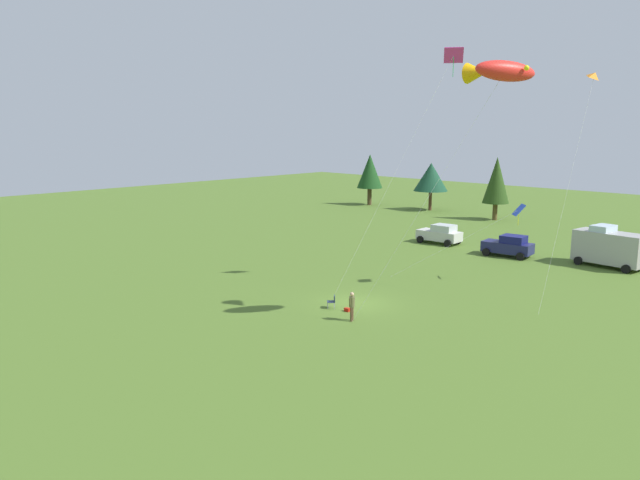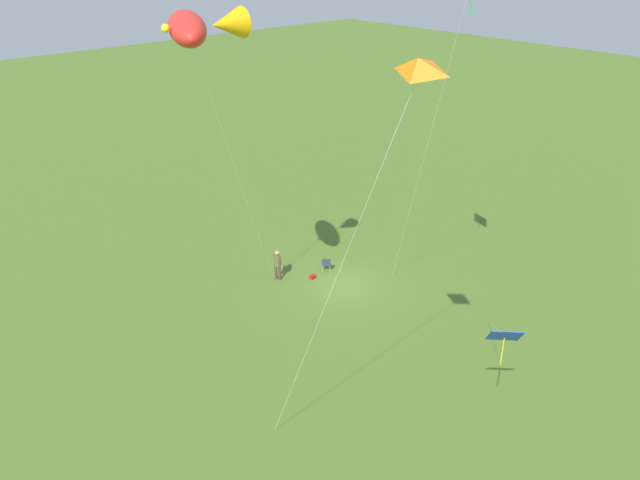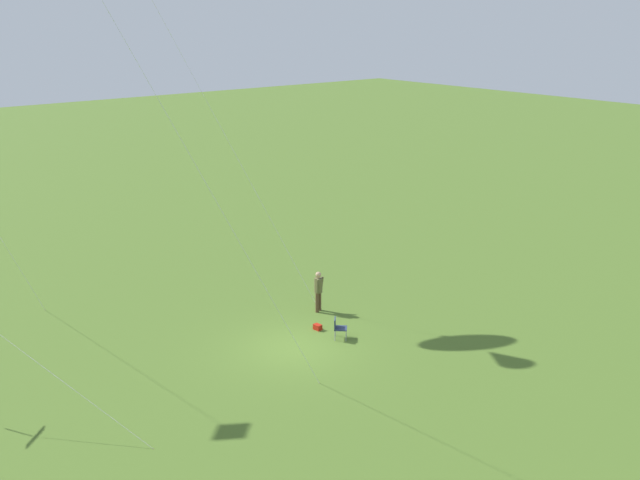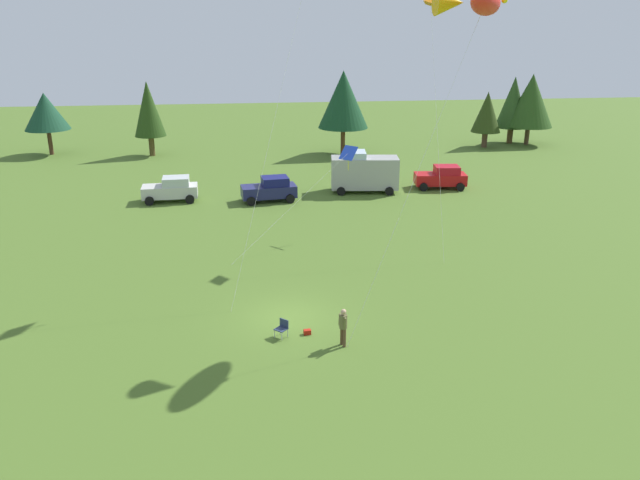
{
  "view_description": "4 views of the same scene",
  "coord_description": "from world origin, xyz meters",
  "px_view_note": "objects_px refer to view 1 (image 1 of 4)",
  "views": [
    {
      "loc": [
        25.21,
        -29.44,
        11.35
      ],
      "look_at": [
        -1.67,
        -1.62,
        4.16
      ],
      "focal_mm": 35.0,
      "sensor_mm": 36.0,
      "label": 1
    },
    {
      "loc": [
        20.33,
        20.31,
        16.99
      ],
      "look_at": [
        -0.37,
        -2.3,
        1.76
      ],
      "focal_mm": 35.0,
      "sensor_mm": 36.0,
      "label": 2
    },
    {
      "loc": [
        -20.33,
        15.27,
        12.09
      ],
      "look_at": [
        0.65,
        -1.76,
        3.7
      ],
      "focal_mm": 42.0,
      "sensor_mm": 36.0,
      "label": 3
    },
    {
      "loc": [
        -1.68,
        -26.64,
        13.46
      ],
      "look_at": [
        1.36,
        -1.24,
        4.33
      ],
      "focal_mm": 35.0,
      "sensor_mm": 36.0,
      "label": 4
    }
  ],
  "objects_px": {
    "person_kite_flyer": "(352,304)",
    "kite_diamond_blue": "(516,212)",
    "van_motorhome_grey": "(609,247)",
    "car_silver_compact": "(440,234)",
    "backpack_on_grass": "(347,310)",
    "car_navy_hatch": "(509,246)",
    "kite_delta_orange": "(595,77)",
    "kite_large_fish": "(498,72)",
    "folding_chair": "(332,301)",
    "kite_diamond_rainbow": "(451,62)"
  },
  "relations": [
    {
      "from": "person_kite_flyer",
      "to": "kite_diamond_blue",
      "type": "bearing_deg",
      "value": -122.08
    },
    {
      "from": "van_motorhome_grey",
      "to": "kite_diamond_blue",
      "type": "relative_size",
      "value": 0.68
    },
    {
      "from": "van_motorhome_grey",
      "to": "car_silver_compact",
      "type": "bearing_deg",
      "value": 10.04
    },
    {
      "from": "backpack_on_grass",
      "to": "person_kite_flyer",
      "type": "bearing_deg",
      "value": -40.01
    },
    {
      "from": "car_navy_hatch",
      "to": "kite_delta_orange",
      "type": "xyz_separation_m",
      "value": [
        9.54,
        -8.64,
        13.37
      ]
    },
    {
      "from": "kite_large_fish",
      "to": "kite_delta_orange",
      "type": "height_order",
      "value": "kite_large_fish"
    },
    {
      "from": "car_silver_compact",
      "to": "car_navy_hatch",
      "type": "bearing_deg",
      "value": -9.27
    },
    {
      "from": "person_kite_flyer",
      "to": "car_navy_hatch",
      "type": "distance_m",
      "value": 23.3
    },
    {
      "from": "person_kite_flyer",
      "to": "kite_delta_orange",
      "type": "distance_m",
      "value": 21.07
    },
    {
      "from": "backpack_on_grass",
      "to": "car_silver_compact",
      "type": "xyz_separation_m",
      "value": [
        -8.29,
        22.89,
        0.84
      ]
    },
    {
      "from": "folding_chair",
      "to": "kite_diamond_rainbow",
      "type": "xyz_separation_m",
      "value": [
        2.12,
        9.17,
        14.96
      ]
    },
    {
      "from": "car_navy_hatch",
      "to": "person_kite_flyer",
      "type": "bearing_deg",
      "value": -91.53
    },
    {
      "from": "car_navy_hatch",
      "to": "backpack_on_grass",
      "type": "bearing_deg",
      "value": -94.97
    },
    {
      "from": "kite_large_fish",
      "to": "kite_diamond_rainbow",
      "type": "xyz_separation_m",
      "value": [
        -6.81,
        6.07,
        1.37
      ]
    },
    {
      "from": "backpack_on_grass",
      "to": "kite_diamond_blue",
      "type": "xyz_separation_m",
      "value": [
        3.9,
        13.73,
        5.09
      ]
    },
    {
      "from": "backpack_on_grass",
      "to": "van_motorhome_grey",
      "type": "relative_size",
      "value": 0.06
    },
    {
      "from": "kite_delta_orange",
      "to": "kite_diamond_rainbow",
      "type": "bearing_deg",
      "value": -151.39
    },
    {
      "from": "car_silver_compact",
      "to": "kite_delta_orange",
      "type": "distance_m",
      "value": 23.74
    },
    {
      "from": "car_navy_hatch",
      "to": "van_motorhome_grey",
      "type": "bearing_deg",
      "value": 6.89
    },
    {
      "from": "backpack_on_grass",
      "to": "kite_large_fish",
      "type": "height_order",
      "value": "kite_large_fish"
    },
    {
      "from": "person_kite_flyer",
      "to": "folding_chair",
      "type": "relative_size",
      "value": 2.12
    },
    {
      "from": "car_navy_hatch",
      "to": "van_motorhome_grey",
      "type": "height_order",
      "value": "van_motorhome_grey"
    },
    {
      "from": "backpack_on_grass",
      "to": "kite_diamond_blue",
      "type": "height_order",
      "value": "kite_diamond_blue"
    },
    {
      "from": "kite_diamond_blue",
      "to": "kite_delta_orange",
      "type": "distance_m",
      "value": 10.38
    },
    {
      "from": "kite_diamond_rainbow",
      "to": "car_navy_hatch",
      "type": "bearing_deg",
      "value": 97.37
    },
    {
      "from": "backpack_on_grass",
      "to": "kite_delta_orange",
      "type": "bearing_deg",
      "value": 56.45
    },
    {
      "from": "van_motorhome_grey",
      "to": "kite_large_fish",
      "type": "height_order",
      "value": "kite_large_fish"
    },
    {
      "from": "car_silver_compact",
      "to": "van_motorhome_grey",
      "type": "xyz_separation_m",
      "value": [
        15.35,
        0.98,
        0.69
      ]
    },
    {
      "from": "car_navy_hatch",
      "to": "kite_large_fish",
      "type": "height_order",
      "value": "kite_large_fish"
    },
    {
      "from": "car_silver_compact",
      "to": "kite_large_fish",
      "type": "xyz_separation_m",
      "value": [
        16.09,
        -19.9,
        13.13
      ]
    },
    {
      "from": "kite_diamond_blue",
      "to": "kite_diamond_rainbow",
      "type": "distance_m",
      "value": 11.63
    },
    {
      "from": "car_silver_compact",
      "to": "car_navy_hatch",
      "type": "height_order",
      "value": "same"
    },
    {
      "from": "car_navy_hatch",
      "to": "kite_diamond_blue",
      "type": "relative_size",
      "value": 0.53
    },
    {
      "from": "person_kite_flyer",
      "to": "kite_large_fish",
      "type": "xyz_separation_m",
      "value": [
        6.36,
        4.2,
        13.06
      ]
    },
    {
      "from": "car_silver_compact",
      "to": "kite_diamond_blue",
      "type": "xyz_separation_m",
      "value": [
        12.19,
        -9.16,
        4.25
      ]
    },
    {
      "from": "van_motorhome_grey",
      "to": "kite_large_fish",
      "type": "xyz_separation_m",
      "value": [
        0.74,
        -20.88,
        12.43
      ]
    },
    {
      "from": "van_motorhome_grey",
      "to": "person_kite_flyer",
      "type": "bearing_deg",
      "value": 83.76
    },
    {
      "from": "kite_diamond_blue",
      "to": "folding_chair",
      "type": "bearing_deg",
      "value": -109.98
    },
    {
      "from": "person_kite_flyer",
      "to": "car_silver_compact",
      "type": "distance_m",
      "value": 25.99
    },
    {
      "from": "person_kite_flyer",
      "to": "car_navy_hatch",
      "type": "xyz_separation_m",
      "value": [
        -2.12,
        23.2,
        -0.07
      ]
    },
    {
      "from": "van_motorhome_grey",
      "to": "kite_diamond_blue",
      "type": "height_order",
      "value": "kite_diamond_blue"
    },
    {
      "from": "kite_diamond_rainbow",
      "to": "kite_delta_orange",
      "type": "distance_m",
      "value": 9.03
    },
    {
      "from": "kite_diamond_rainbow",
      "to": "backpack_on_grass",
      "type": "bearing_deg",
      "value": -96.23
    },
    {
      "from": "folding_chair",
      "to": "kite_delta_orange",
      "type": "bearing_deg",
      "value": -173.73
    },
    {
      "from": "backpack_on_grass",
      "to": "kite_large_fish",
      "type": "relative_size",
      "value": 0.02
    },
    {
      "from": "van_motorhome_grey",
      "to": "kite_diamond_rainbow",
      "type": "height_order",
      "value": "kite_diamond_rainbow"
    },
    {
      "from": "person_kite_flyer",
      "to": "kite_large_fish",
      "type": "relative_size",
      "value": 0.12
    },
    {
      "from": "folding_chair",
      "to": "car_navy_hatch",
      "type": "height_order",
      "value": "car_navy_hatch"
    },
    {
      "from": "folding_chair",
      "to": "van_motorhome_grey",
      "type": "relative_size",
      "value": 0.15
    },
    {
      "from": "kite_diamond_rainbow",
      "to": "kite_delta_orange",
      "type": "bearing_deg",
      "value": 28.61
    }
  ]
}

